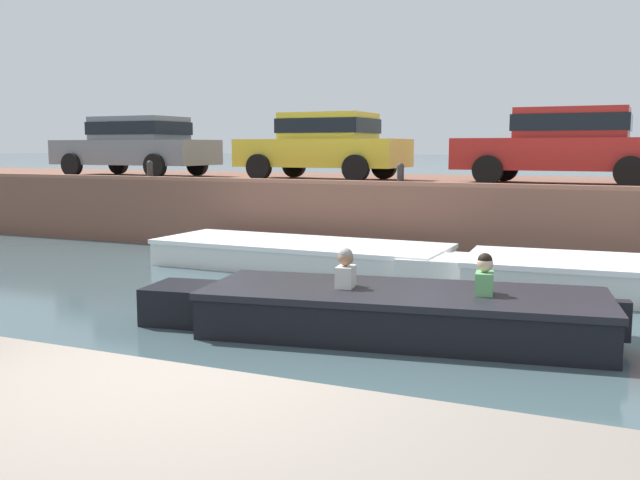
{
  "coord_description": "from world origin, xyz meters",
  "views": [
    {
      "loc": [
        2.48,
        -3.48,
        2.25
      ],
      "look_at": [
        -0.62,
        3.5,
        1.25
      ],
      "focal_mm": 40.0,
      "sensor_mm": 36.0,
      "label": 1
    }
  ],
  "objects_px": {
    "car_centre_red": "(566,143)",
    "mooring_bollard_west": "(150,169)",
    "boat_moored_central_white": "(640,280)",
    "boat_moored_west_white": "(313,256)",
    "motorboat_passing": "(384,311)",
    "car_leftmost_grey": "(137,144)",
    "car_left_inner_yellow": "(325,143)",
    "mooring_bollard_mid": "(400,173)"
  },
  "relations": [
    {
      "from": "car_leftmost_grey",
      "to": "car_centre_red",
      "type": "relative_size",
      "value": 1.04
    },
    {
      "from": "car_centre_red",
      "to": "mooring_bollard_west",
      "type": "relative_size",
      "value": 9.6
    },
    {
      "from": "boat_moored_west_white",
      "to": "boat_moored_central_white",
      "type": "bearing_deg",
      "value": -3.78
    },
    {
      "from": "car_leftmost_grey",
      "to": "boat_moored_west_white",
      "type": "bearing_deg",
      "value": -27.35
    },
    {
      "from": "car_leftmost_grey",
      "to": "mooring_bollard_west",
      "type": "distance_m",
      "value": 2.39
    },
    {
      "from": "boat_moored_central_white",
      "to": "motorboat_passing",
      "type": "bearing_deg",
      "value": -128.53
    },
    {
      "from": "car_centre_red",
      "to": "mooring_bollard_west",
      "type": "height_order",
      "value": "car_centre_red"
    },
    {
      "from": "boat_moored_west_white",
      "to": "motorboat_passing",
      "type": "distance_m",
      "value": 4.77
    },
    {
      "from": "boat_moored_west_white",
      "to": "mooring_bollard_mid",
      "type": "relative_size",
      "value": 14.85
    },
    {
      "from": "car_left_inner_yellow",
      "to": "mooring_bollard_mid",
      "type": "bearing_deg",
      "value": -34.45
    },
    {
      "from": "motorboat_passing",
      "to": "mooring_bollard_west",
      "type": "height_order",
      "value": "mooring_bollard_west"
    },
    {
      "from": "car_leftmost_grey",
      "to": "mooring_bollard_mid",
      "type": "distance_m",
      "value": 7.99
    },
    {
      "from": "car_leftmost_grey",
      "to": "motorboat_passing",
      "type": "bearing_deg",
      "value": -38.01
    },
    {
      "from": "mooring_bollard_west",
      "to": "car_centre_red",
      "type": "bearing_deg",
      "value": 10.08
    },
    {
      "from": "car_leftmost_grey",
      "to": "car_left_inner_yellow",
      "type": "distance_m",
      "value": 5.43
    },
    {
      "from": "boat_moored_west_white",
      "to": "car_left_inner_yellow",
      "type": "relative_size",
      "value": 1.68
    },
    {
      "from": "motorboat_passing",
      "to": "mooring_bollard_mid",
      "type": "relative_size",
      "value": 13.11
    },
    {
      "from": "boat_moored_west_white",
      "to": "car_leftmost_grey",
      "type": "relative_size",
      "value": 1.49
    },
    {
      "from": "motorboat_passing",
      "to": "boat_moored_west_white",
      "type": "bearing_deg",
      "value": 124.96
    },
    {
      "from": "car_left_inner_yellow",
      "to": "mooring_bollard_west",
      "type": "distance_m",
      "value": 4.16
    },
    {
      "from": "boat_moored_central_white",
      "to": "car_centre_red",
      "type": "xyz_separation_m",
      "value": [
        -1.48,
        3.84,
        2.07
      ]
    },
    {
      "from": "boat_moored_central_white",
      "to": "car_leftmost_grey",
      "type": "xyz_separation_m",
      "value": [
        -12.26,
        3.84,
        2.07
      ]
    },
    {
      "from": "mooring_bollard_west",
      "to": "mooring_bollard_mid",
      "type": "bearing_deg",
      "value": 0.0
    },
    {
      "from": "car_left_inner_yellow",
      "to": "mooring_bollard_west",
      "type": "relative_size",
      "value": 8.85
    },
    {
      "from": "car_left_inner_yellow",
      "to": "car_centre_red",
      "type": "relative_size",
      "value": 0.92
    },
    {
      "from": "motorboat_passing",
      "to": "car_centre_red",
      "type": "height_order",
      "value": "car_centre_red"
    },
    {
      "from": "boat_moored_west_white",
      "to": "car_centre_red",
      "type": "bearing_deg",
      "value": 40.41
    },
    {
      "from": "boat_moored_central_white",
      "to": "car_left_inner_yellow",
      "type": "xyz_separation_m",
      "value": [
        -6.83,
        3.84,
        2.06
      ]
    },
    {
      "from": "boat_moored_central_white",
      "to": "car_centre_red",
      "type": "bearing_deg",
      "value": 111.08
    },
    {
      "from": "mooring_bollard_west",
      "to": "motorboat_passing",
      "type": "bearing_deg",
      "value": -36.44
    },
    {
      "from": "car_centre_red",
      "to": "mooring_bollard_mid",
      "type": "bearing_deg",
      "value": -151.45
    },
    {
      "from": "boat_moored_central_white",
      "to": "mooring_bollard_west",
      "type": "height_order",
      "value": "mooring_bollard_west"
    },
    {
      "from": "mooring_bollard_mid",
      "to": "mooring_bollard_west",
      "type": "bearing_deg",
      "value": 180.0
    },
    {
      "from": "mooring_bollard_mid",
      "to": "motorboat_passing",
      "type": "bearing_deg",
      "value": -74.07
    },
    {
      "from": "car_left_inner_yellow",
      "to": "mooring_bollard_mid",
      "type": "height_order",
      "value": "car_left_inner_yellow"
    },
    {
      "from": "boat_moored_central_white",
      "to": "car_leftmost_grey",
      "type": "distance_m",
      "value": 13.01
    },
    {
      "from": "mooring_bollard_west",
      "to": "mooring_bollard_mid",
      "type": "height_order",
      "value": "same"
    },
    {
      "from": "mooring_bollard_mid",
      "to": "boat_moored_west_white",
      "type": "bearing_deg",
      "value": -120.57
    },
    {
      "from": "boat_moored_central_white",
      "to": "motorboat_passing",
      "type": "relative_size",
      "value": 1.18
    },
    {
      "from": "mooring_bollard_west",
      "to": "car_left_inner_yellow",
      "type": "bearing_deg",
      "value": 23.22
    },
    {
      "from": "boat_moored_central_white",
      "to": "mooring_bollard_west",
      "type": "xyz_separation_m",
      "value": [
        -10.61,
        2.21,
        1.46
      ]
    },
    {
      "from": "car_centre_red",
      "to": "mooring_bollard_mid",
      "type": "relative_size",
      "value": 9.6
    }
  ]
}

